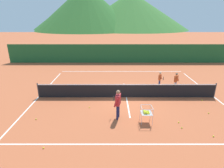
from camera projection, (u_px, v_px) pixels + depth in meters
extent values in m
plane|color=#B25633|center=(126.00, 97.00, 12.70)|extent=(120.00, 120.00, 0.00)
cube|color=white|center=(134.00, 144.00, 8.00)|extent=(12.30, 0.08, 0.01)
cube|color=white|center=(121.00, 71.00, 18.77)|extent=(12.30, 0.08, 0.01)
cube|color=white|center=(38.00, 97.00, 12.68)|extent=(0.08, 11.48, 0.01)
cube|color=white|center=(214.00, 97.00, 12.72)|extent=(0.08, 11.48, 0.01)
cube|color=white|center=(126.00, 97.00, 12.70)|extent=(0.08, 5.56, 0.01)
cylinder|color=#333338|center=(38.00, 90.00, 12.50)|extent=(0.08, 0.08, 1.05)
cylinder|color=#333338|center=(214.00, 90.00, 12.54)|extent=(0.08, 0.08, 1.05)
cube|color=black|center=(126.00, 91.00, 12.54)|extent=(12.10, 0.02, 0.92)
cube|color=white|center=(126.00, 85.00, 12.37)|extent=(12.10, 0.03, 0.06)
cylinder|color=#191E4C|center=(117.00, 113.00, 9.82)|extent=(0.12, 0.12, 0.82)
cylinder|color=#191E4C|center=(118.00, 110.00, 10.11)|extent=(0.12, 0.12, 0.82)
cube|color=#B2262D|center=(117.00, 100.00, 9.73)|extent=(0.33, 0.52, 0.57)
sphere|color=#996B4C|center=(118.00, 92.00, 9.58)|extent=(0.23, 0.23, 0.23)
cylinder|color=#B2262D|center=(115.00, 102.00, 9.50)|extent=(0.24, 0.13, 0.56)
cylinder|color=#B2262D|center=(118.00, 98.00, 10.01)|extent=(0.18, 0.12, 0.56)
torus|color=#262628|center=(113.00, 99.00, 10.08)|extent=(0.08, 0.29, 0.29)
cylinder|color=black|center=(117.00, 99.00, 10.03)|extent=(0.22, 0.07, 0.03)
cylinder|color=navy|center=(159.00, 83.00, 14.59)|extent=(0.09, 0.09, 0.62)
cylinder|color=navy|center=(158.00, 84.00, 14.39)|extent=(0.09, 0.09, 0.62)
cube|color=#E55926|center=(159.00, 77.00, 14.30)|extent=(0.31, 0.41, 0.44)
sphere|color=#DBAD84|center=(160.00, 73.00, 14.19)|extent=(0.17, 0.17, 0.17)
cylinder|color=#E55926|center=(160.00, 77.00, 14.48)|extent=(0.18, 0.13, 0.43)
cylinder|color=#E55926|center=(159.00, 78.00, 14.12)|extent=(0.14, 0.11, 0.43)
torus|color=#262628|center=(163.00, 78.00, 14.01)|extent=(0.14, 0.27, 0.29)
cylinder|color=black|center=(159.00, 78.00, 14.11)|extent=(0.21, 0.12, 0.03)
cylinder|color=silver|center=(175.00, 85.00, 14.08)|extent=(0.10, 0.10, 0.66)
cylinder|color=silver|center=(174.00, 86.00, 13.89)|extent=(0.10, 0.10, 0.66)
cube|color=#E55926|center=(176.00, 78.00, 13.79)|extent=(0.39, 0.42, 0.47)
sphere|color=#996B4C|center=(176.00, 74.00, 13.67)|extent=(0.18, 0.18, 0.18)
cylinder|color=#E55926|center=(177.00, 78.00, 13.94)|extent=(0.19, 0.17, 0.45)
cylinder|color=#E55926|center=(175.00, 80.00, 13.62)|extent=(0.15, 0.14, 0.46)
cylinder|color=#B7B7BC|center=(140.00, 112.00, 9.81)|extent=(0.02, 0.02, 0.89)
cylinder|color=#B7B7BC|center=(150.00, 112.00, 9.81)|extent=(0.02, 0.02, 0.89)
cylinder|color=#B7B7BC|center=(141.00, 117.00, 9.28)|extent=(0.02, 0.02, 0.89)
cylinder|color=#B7B7BC|center=(152.00, 117.00, 9.28)|extent=(0.02, 0.02, 0.89)
cube|color=#B7B7BC|center=(146.00, 113.00, 9.51)|extent=(0.56, 0.56, 0.01)
cube|color=#B7B7BC|center=(145.00, 105.00, 9.65)|extent=(0.56, 0.02, 0.02)
cube|color=#B7B7BC|center=(147.00, 110.00, 9.13)|extent=(0.56, 0.02, 0.02)
cube|color=#B7B7BC|center=(141.00, 107.00, 9.39)|extent=(0.02, 0.56, 0.02)
cube|color=#B7B7BC|center=(152.00, 107.00, 9.39)|extent=(0.02, 0.56, 0.02)
sphere|color=yellow|center=(144.00, 114.00, 9.38)|extent=(0.07, 0.07, 0.07)
sphere|color=yellow|center=(144.00, 113.00, 9.43)|extent=(0.07, 0.07, 0.07)
sphere|color=yellow|center=(143.00, 112.00, 9.50)|extent=(0.07, 0.07, 0.07)
sphere|color=yellow|center=(143.00, 112.00, 9.55)|extent=(0.07, 0.07, 0.07)
sphere|color=yellow|center=(143.00, 111.00, 9.62)|extent=(0.07, 0.07, 0.07)
sphere|color=yellow|center=(145.00, 114.00, 9.38)|extent=(0.07, 0.07, 0.07)
sphere|color=yellow|center=(145.00, 113.00, 9.44)|extent=(0.07, 0.07, 0.07)
sphere|color=yellow|center=(144.00, 112.00, 9.50)|extent=(0.07, 0.07, 0.07)
sphere|color=yellow|center=(144.00, 112.00, 9.56)|extent=(0.07, 0.07, 0.07)
sphere|color=yellow|center=(144.00, 111.00, 9.61)|extent=(0.07, 0.07, 0.07)
sphere|color=yellow|center=(146.00, 113.00, 9.38)|extent=(0.07, 0.07, 0.07)
sphere|color=yellow|center=(146.00, 113.00, 9.43)|extent=(0.07, 0.07, 0.07)
sphere|color=yellow|center=(146.00, 112.00, 9.49)|extent=(0.07, 0.07, 0.07)
sphere|color=yellow|center=(146.00, 112.00, 9.56)|extent=(0.07, 0.07, 0.07)
sphere|color=yellow|center=(145.00, 111.00, 9.62)|extent=(0.07, 0.07, 0.07)
sphere|color=yellow|center=(147.00, 114.00, 9.37)|extent=(0.07, 0.07, 0.07)
sphere|color=yellow|center=(147.00, 113.00, 9.43)|extent=(0.07, 0.07, 0.07)
sphere|color=yellow|center=(147.00, 112.00, 9.49)|extent=(0.07, 0.07, 0.07)
sphere|color=yellow|center=(147.00, 112.00, 9.56)|extent=(0.07, 0.07, 0.07)
sphere|color=yellow|center=(147.00, 111.00, 9.62)|extent=(0.07, 0.07, 0.07)
sphere|color=yellow|center=(149.00, 114.00, 9.37)|extent=(0.07, 0.07, 0.07)
sphere|color=yellow|center=(148.00, 113.00, 9.44)|extent=(0.07, 0.07, 0.07)
sphere|color=yellow|center=(148.00, 112.00, 9.50)|extent=(0.07, 0.07, 0.07)
sphere|color=yellow|center=(148.00, 112.00, 9.56)|extent=(0.07, 0.07, 0.07)
sphere|color=yellow|center=(148.00, 111.00, 9.62)|extent=(0.07, 0.07, 0.07)
sphere|color=yellow|center=(144.00, 113.00, 9.36)|extent=(0.07, 0.07, 0.07)
sphere|color=yellow|center=(144.00, 112.00, 9.42)|extent=(0.07, 0.07, 0.07)
sphere|color=yellow|center=(143.00, 111.00, 9.48)|extent=(0.07, 0.07, 0.07)
sphere|color=yellow|center=(143.00, 111.00, 9.54)|extent=(0.07, 0.07, 0.07)
sphere|color=yellow|center=(143.00, 110.00, 9.60)|extent=(0.07, 0.07, 0.07)
sphere|color=yellow|center=(145.00, 113.00, 9.36)|extent=(0.07, 0.07, 0.07)
sphere|color=yellow|center=(145.00, 112.00, 9.42)|extent=(0.07, 0.07, 0.07)
sphere|color=yellow|center=(145.00, 111.00, 9.47)|extent=(0.07, 0.07, 0.07)
sphere|color=yellow|center=(144.00, 111.00, 9.54)|extent=(0.07, 0.07, 0.07)
sphere|color=yellow|center=(144.00, 110.00, 9.60)|extent=(0.07, 0.07, 0.07)
sphere|color=yellow|center=(146.00, 113.00, 9.35)|extent=(0.07, 0.07, 0.07)
sphere|color=yellow|center=(43.00, 148.00, 7.72)|extent=(0.07, 0.07, 0.07)
sphere|color=yellow|center=(208.00, 113.00, 10.54)|extent=(0.07, 0.07, 0.07)
sphere|color=yellow|center=(35.00, 119.00, 9.90)|extent=(0.07, 0.07, 0.07)
sphere|color=yellow|center=(89.00, 107.00, 11.19)|extent=(0.07, 0.07, 0.07)
sphere|color=yellow|center=(213.00, 136.00, 8.49)|extent=(0.07, 0.07, 0.07)
sphere|color=yellow|center=(181.00, 128.00, 9.14)|extent=(0.07, 0.07, 0.07)
sphere|color=yellow|center=(178.00, 122.00, 9.62)|extent=(0.07, 0.07, 0.07)
sphere|color=yellow|center=(201.00, 100.00, 12.19)|extent=(0.07, 0.07, 0.07)
cube|color=#1E5B2D|center=(120.00, 54.00, 22.04)|extent=(27.06, 0.08, 2.24)
cone|color=#2D6628|center=(79.00, 12.00, 86.08)|extent=(42.74, 42.74, 15.36)
cone|color=#2D6628|center=(86.00, 8.00, 77.14)|extent=(43.85, 43.85, 18.28)
cone|color=#38702D|center=(130.00, 11.00, 83.33)|extent=(52.05, 52.05, 16.06)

